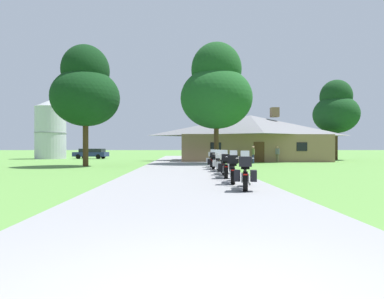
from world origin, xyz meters
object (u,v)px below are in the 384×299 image
Objects in this scene: tree_by_lodge_front at (216,90)px; metal_silo_distant at (51,129)px; motorcycle_orange_third_in_row at (225,166)px; tree_right_of_lodge at (336,109)px; tree_left_near at (86,90)px; parked_navy_suv_far_left at (91,153)px; bystander_gray_shirt_near_lodge at (277,153)px; motorcycle_yellow_fifth_in_row at (218,162)px; motorcycle_red_second_in_row at (233,169)px; motorcycle_orange_farthest_in_row at (212,160)px; motorcycle_black_sixth_in_row at (214,161)px; motorcycle_orange_fourth_in_row at (223,164)px; bystander_olive_shirt_beside_signpost at (253,154)px; motorcycle_yellow_nearest_to_camera at (245,173)px.

tree_by_lodge_front reaches higher than metal_silo_distant.
tree_right_of_lodge reaches higher than motorcycle_orange_third_in_row.
tree_left_near is 20.47m from parked_navy_suv_far_left.
bystander_gray_shirt_near_lodge is 30.83m from metal_silo_distant.
parked_navy_suv_far_left is (-14.59, 30.29, 0.17)m from motorcycle_orange_third_in_row.
motorcycle_red_second_in_row is at bearing -87.89° from motorcycle_yellow_fifth_in_row.
motorcycle_black_sixth_in_row is at bearing -83.57° from motorcycle_orange_farthest_in_row.
motorcycle_orange_third_in_row is at bearing -91.29° from motorcycle_orange_fourth_in_row.
bystander_gray_shirt_near_lodge and bystander_olive_shirt_beside_signpost have the same top height.
tree_left_near is 2.01× the size of parked_navy_suv_far_left.
motorcycle_black_sixth_in_row is 26.32m from tree_right_of_lodge.
parked_navy_suv_far_left reaches higher than motorcycle_yellow_nearest_to_camera.
motorcycle_orange_third_in_row and motorcycle_yellow_fifth_in_row have the same top height.
motorcycle_yellow_fifth_in_row is 12.10m from bystander_olive_shirt_beside_signpost.
bystander_olive_shirt_beside_signpost is at bearing 95.24° from bystander_gray_shirt_near_lodge.
motorcycle_red_second_in_row is 6.70m from motorcycle_yellow_fifth_in_row.
tree_left_near is at bearing 135.83° from motorcycle_red_second_in_row.
motorcycle_yellow_fifth_in_row is (0.15, 6.70, -0.01)m from motorcycle_red_second_in_row.
motorcycle_orange_third_in_row is 4.38m from motorcycle_yellow_fifth_in_row.
motorcycle_yellow_fifth_in_row is 27.76m from tree_right_of_lodge.
motorcycle_black_sixth_in_row is (-0.01, 10.88, 0.00)m from motorcycle_yellow_nearest_to_camera.
bystander_gray_shirt_near_lodge is at bearing -110.81° from parked_navy_suv_far_left.
motorcycle_black_sixth_in_row is at bearing -25.61° from tree_left_near.
motorcycle_black_sixth_in_row is 10.29m from bystander_olive_shirt_beside_signpost.
motorcycle_yellow_nearest_to_camera is 13.30m from motorcycle_orange_farthest_in_row.
motorcycle_orange_fourth_in_row and motorcycle_black_sixth_in_row have the same top height.
motorcycle_yellow_nearest_to_camera is at bearing -170.74° from bystander_olive_shirt_beside_signpost.
bystander_gray_shirt_near_lodge is at bearing 20.20° from tree_left_near.
bystander_olive_shirt_beside_signpost is (-2.90, -1.96, 0.00)m from bystander_gray_shirt_near_lodge.
metal_silo_distant reaches higher than bystander_olive_shirt_beside_signpost.
motorcycle_yellow_fifth_in_row is at bearing -141.33° from parked_navy_suv_far_left.
bystander_gray_shirt_near_lodge reaches higher than motorcycle_black_sixth_in_row.
metal_silo_distant is at bearing 118.40° from tree_left_near.
motorcycle_red_second_in_row is 0.99× the size of motorcycle_yellow_fifth_in_row.
motorcycle_orange_fourth_in_row is 0.21× the size of tree_right_of_lodge.
motorcycle_orange_farthest_in_row is at bearing -46.65° from metal_silo_distant.
parked_navy_suv_far_left is at bearing 134.71° from tree_by_lodge_front.
bystander_olive_shirt_beside_signpost is (4.57, 11.20, 0.32)m from motorcycle_yellow_fifth_in_row.
motorcycle_red_second_in_row is 0.21× the size of tree_left_near.
motorcycle_yellow_nearest_to_camera is 40.49m from metal_silo_distant.
motorcycle_orange_fourth_in_row is 1.00× the size of motorcycle_black_sixth_in_row.
motorcycle_yellow_nearest_to_camera and motorcycle_black_sixth_in_row have the same top height.
motorcycle_red_second_in_row is 33.20m from tree_right_of_lodge.
bystander_olive_shirt_beside_signpost reaches higher than motorcycle_red_second_in_row.
motorcycle_orange_third_in_row is 8.84m from motorcycle_orange_farthest_in_row.
motorcycle_black_sixth_in_row is at bearing -97.27° from tree_by_lodge_front.
motorcycle_orange_fourth_in_row is at bearing 90.35° from motorcycle_orange_third_in_row.
parked_navy_suv_far_left is (-14.75, 28.19, 0.17)m from motorcycle_orange_fourth_in_row.
motorcycle_black_sixth_in_row is 13.46m from bystander_gray_shirt_near_lodge.
motorcycle_orange_farthest_in_row is (0.16, 11.16, -0.01)m from motorcycle_red_second_in_row.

